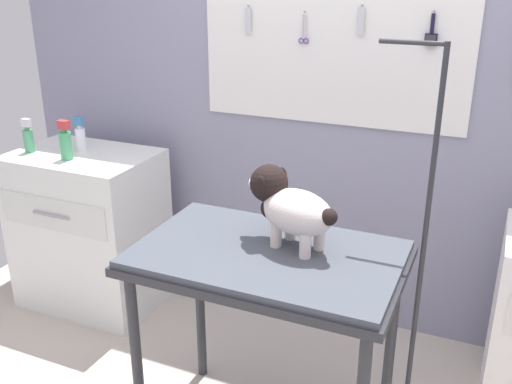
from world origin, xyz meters
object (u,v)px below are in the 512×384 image
object	(u,v)px
conditioner_bottle	(28,138)
dog	(289,206)
grooming_arm	(419,266)
counter_left	(90,229)
grooming_table	(267,273)

from	to	relation	value
conditioner_bottle	dog	bearing A→B (deg)	-14.77
grooming_arm	counter_left	distance (m)	1.97
dog	conditioner_bottle	world-z (taller)	dog
grooming_arm	counter_left	size ratio (longest dim) A/B	1.79
grooming_arm	conditioner_bottle	world-z (taller)	grooming_arm
grooming_table	dog	distance (m)	0.28
dog	conditioner_bottle	size ratio (longest dim) A/B	2.13
grooming_table	grooming_arm	distance (m)	0.63
counter_left	conditioner_bottle	size ratio (longest dim) A/B	4.85
grooming_table	grooming_arm	size ratio (longest dim) A/B	0.62
conditioner_bottle	grooming_arm	bearing A→B (deg)	-5.19
grooming_table	conditioner_bottle	world-z (taller)	conditioner_bottle
counter_left	conditioner_bottle	distance (m)	0.63
grooming_table	dog	world-z (taller)	dog
dog	counter_left	bearing A→B (deg)	159.30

